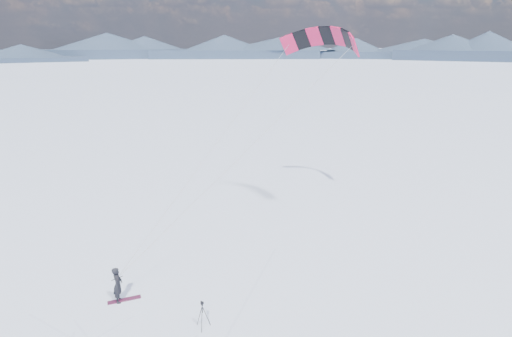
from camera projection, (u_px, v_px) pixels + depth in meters
name	position (u px, v px, depth m)	size (l,w,h in m)	color
horizon_hills	(167.00, 276.00, 15.48)	(704.84, 706.81, 8.23)	#1B2634
snowkiter	(119.00, 301.00, 19.56)	(0.62, 0.41, 1.71)	black
snowboard	(124.00, 300.00, 19.64)	(1.48, 0.28, 0.04)	maroon
tripod	(202.00, 311.00, 17.55)	(0.53, 0.61, 1.21)	black
power_kite	(322.00, 41.00, 26.38)	(15.16, 7.96, 11.19)	#BE1543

